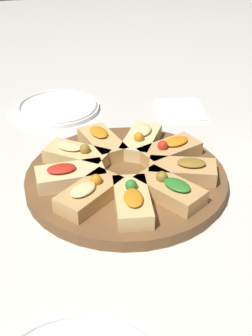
% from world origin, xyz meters
% --- Properties ---
extents(ground_plane, '(3.00, 3.00, 0.00)m').
position_xyz_m(ground_plane, '(0.00, 0.00, 0.00)').
color(ground_plane, silver).
extents(serving_board, '(0.37, 0.37, 0.02)m').
position_xyz_m(serving_board, '(0.00, 0.00, 0.01)').
color(serving_board, brown).
rests_on(serving_board, ground_plane).
extents(focaccia_slice_0, '(0.13, 0.09, 0.04)m').
position_xyz_m(focaccia_slice_0, '(0.10, 0.03, 0.04)').
color(focaccia_slice_0, tan).
rests_on(focaccia_slice_0, serving_board).
extents(focaccia_slice_1, '(0.11, 0.13, 0.04)m').
position_xyz_m(focaccia_slice_1, '(0.06, 0.08, 0.04)').
color(focaccia_slice_1, '#DBB775').
rests_on(focaccia_slice_1, serving_board).
extents(focaccia_slice_2, '(0.07, 0.12, 0.04)m').
position_xyz_m(focaccia_slice_2, '(-0.01, 0.10, 0.04)').
color(focaccia_slice_2, '#E5C689').
rests_on(focaccia_slice_2, serving_board).
extents(focaccia_slice_3, '(0.12, 0.13, 0.04)m').
position_xyz_m(focaccia_slice_3, '(-0.07, 0.07, 0.04)').
color(focaccia_slice_3, tan).
rests_on(focaccia_slice_3, serving_board).
extents(focaccia_slice_4, '(0.12, 0.06, 0.04)m').
position_xyz_m(focaccia_slice_4, '(-0.10, 0.01, 0.04)').
color(focaccia_slice_4, '#DBB775').
rests_on(focaccia_slice_4, serving_board).
extents(focaccia_slice_5, '(0.13, 0.12, 0.04)m').
position_xyz_m(focaccia_slice_5, '(-0.08, -0.06, 0.04)').
color(focaccia_slice_5, tan).
rests_on(focaccia_slice_5, serving_board).
extents(focaccia_slice_6, '(0.09, 0.13, 0.04)m').
position_xyz_m(focaccia_slice_6, '(-0.03, -0.10, 0.04)').
color(focaccia_slice_6, tan).
rests_on(focaccia_slice_6, serving_board).
extents(focaccia_slice_7, '(0.10, 0.13, 0.04)m').
position_xyz_m(focaccia_slice_7, '(0.04, -0.09, 0.04)').
color(focaccia_slice_7, tan).
rests_on(focaccia_slice_7, serving_board).
extents(focaccia_slice_8, '(0.13, 0.10, 0.04)m').
position_xyz_m(focaccia_slice_8, '(0.09, -0.05, 0.04)').
color(focaccia_slice_8, '#E5C689').
rests_on(focaccia_slice_8, serving_board).
extents(plate_right, '(0.20, 0.20, 0.02)m').
position_xyz_m(plate_right, '(0.34, 0.11, 0.01)').
color(plate_right, white).
rests_on(plate_right, ground_plane).
extents(napkin_stack, '(0.13, 0.12, 0.01)m').
position_xyz_m(napkin_stack, '(0.29, -0.18, 0.00)').
color(napkin_stack, white).
rests_on(napkin_stack, ground_plane).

